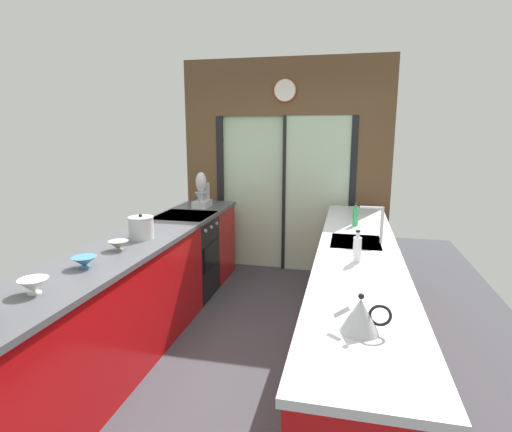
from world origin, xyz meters
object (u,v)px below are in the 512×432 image
mixing_bowl_far (118,245)px  soap_bottle_far (355,216)px  stock_pot (141,227)px  soap_bottle_near (357,249)px  oven_range (186,256)px  stand_mixer (202,194)px  mixing_bowl_near (34,286)px  mixing_bowl_mid (84,262)px  kettle (361,315)px

mixing_bowl_far → soap_bottle_far: 2.17m
stock_pot → soap_bottle_near: 1.80m
oven_range → mixing_bowl_far: mixing_bowl_far is taller
soap_bottle_near → stand_mixer: bearing=135.7°
mixing_bowl_near → stand_mixer: size_ratio=0.39×
mixing_bowl_mid → mixing_bowl_far: size_ratio=1.06×
oven_range → mixing_bowl_far: (0.02, -1.36, 0.50)m
mixing_bowl_near → stand_mixer: stand_mixer is taller
mixing_bowl_near → kettle: 1.78m
soap_bottle_far → soap_bottle_near: bearing=-90.0°
mixing_bowl_far → stock_pot: stock_pot is taller
mixing_bowl_mid → kettle: 1.85m
oven_range → mixing_bowl_far: bearing=-89.2°
oven_range → soap_bottle_far: size_ratio=4.20×
stand_mixer → kettle: 3.31m
stock_pot → kettle: (1.78, -1.29, -0.01)m
mixing_bowl_far → stock_pot: 0.37m
mixing_bowl_far → soap_bottle_far: (1.78, 1.25, 0.05)m
kettle → soap_bottle_near: size_ratio=1.14×
oven_range → stock_pot: bearing=-88.9°
stock_pot → kettle: stock_pot is taller
mixing_bowl_mid → stand_mixer: stand_mixer is taller
oven_range → mixing_bowl_mid: mixing_bowl_mid is taller
stand_mixer → mixing_bowl_far: bearing=-90.0°
stock_pot → soap_bottle_near: bearing=-8.0°
mixing_bowl_far → soap_bottle_near: 1.78m
soap_bottle_far → mixing_bowl_near: bearing=-129.9°
mixing_bowl_near → kettle: bearing=-1.7°
mixing_bowl_near → mixing_bowl_mid: (-0.00, 0.46, -0.01)m
mixing_bowl_far → stand_mixer: size_ratio=0.37×
oven_range → soap_bottle_near: (1.80, -1.25, 0.56)m
oven_range → mixing_bowl_near: mixing_bowl_near is taller
kettle → soap_bottle_far: 2.18m
oven_range → stand_mixer: 0.79m
kettle → soap_bottle_far: soap_bottle_far is taller
soap_bottle_far → mixing_bowl_far: bearing=-144.9°
stock_pot → kettle: bearing=-36.0°
stand_mixer → kettle: (1.78, -2.78, -0.08)m
oven_range → stock_pot: (0.02, -1.00, 0.56)m
stand_mixer → stock_pot: bearing=-90.0°
mixing_bowl_far → oven_range: bearing=90.8°
oven_range → kettle: kettle is taller
kettle → mixing_bowl_far: bearing=152.4°
mixing_bowl_mid → soap_bottle_far: 2.44m
stock_pot → kettle: size_ratio=0.82×
stand_mixer → kettle: bearing=-57.4°
stock_pot → soap_bottle_near: (1.78, -0.25, 0.00)m
mixing_bowl_mid → soap_bottle_near: 1.86m
mixing_bowl_far → soap_bottle_near: bearing=3.6°
oven_range → soap_bottle_near: bearing=-34.8°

